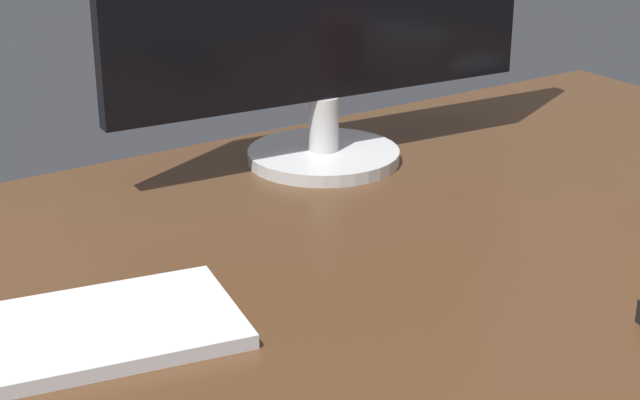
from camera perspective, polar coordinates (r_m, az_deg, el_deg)
desk at (r=100.12cm, az=4.31°, el=-3.74°), size 140.00×84.00×2.00cm
keyboard at (r=86.55cm, az=-16.15°, el=-7.64°), size 37.23×20.61×1.26cm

